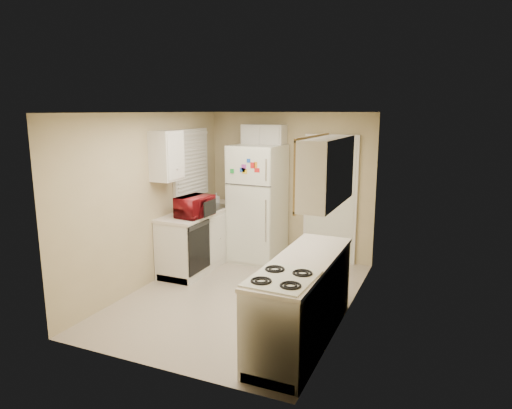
% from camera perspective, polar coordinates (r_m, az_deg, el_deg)
% --- Properties ---
extents(floor, '(3.80, 3.80, 0.00)m').
position_cam_1_polar(floor, '(6.21, -1.88, -11.33)').
color(floor, beige).
rests_on(floor, ground).
extents(ceiling, '(3.80, 3.80, 0.00)m').
position_cam_1_polar(ceiling, '(5.71, -2.04, 11.42)').
color(ceiling, white).
rests_on(ceiling, floor).
extents(wall_left, '(3.80, 3.80, 0.00)m').
position_cam_1_polar(wall_left, '(6.56, -13.07, 0.60)').
color(wall_left, tan).
rests_on(wall_left, floor).
extents(wall_right, '(3.80, 3.80, 0.00)m').
position_cam_1_polar(wall_right, '(5.41, 11.58, -1.67)').
color(wall_right, tan).
rests_on(wall_right, floor).
extents(wall_back, '(2.80, 2.80, 0.00)m').
position_cam_1_polar(wall_back, '(7.57, 4.23, 2.34)').
color(wall_back, tan).
rests_on(wall_back, floor).
extents(wall_front, '(2.80, 2.80, 0.00)m').
position_cam_1_polar(wall_front, '(4.26, -13.04, -5.35)').
color(wall_front, tan).
rests_on(wall_front, floor).
extents(left_counter, '(0.60, 1.80, 0.90)m').
position_cam_1_polar(left_counter, '(7.30, -6.70, -4.10)').
color(left_counter, silver).
rests_on(left_counter, floor).
extents(dishwasher, '(0.03, 0.58, 0.72)m').
position_cam_1_polar(dishwasher, '(6.65, -7.14, -5.33)').
color(dishwasher, black).
rests_on(dishwasher, floor).
extents(sink, '(0.54, 0.74, 0.16)m').
position_cam_1_polar(sink, '(7.32, -6.19, -0.73)').
color(sink, gray).
rests_on(sink, left_counter).
extents(microwave, '(0.57, 0.36, 0.36)m').
position_cam_1_polar(microwave, '(6.71, -7.65, -0.26)').
color(microwave, maroon).
rests_on(microwave, left_counter).
extents(soap_bottle, '(0.10, 0.10, 0.17)m').
position_cam_1_polar(soap_bottle, '(7.67, -4.98, 0.92)').
color(soap_bottle, beige).
rests_on(soap_bottle, left_counter).
extents(window_blinds, '(0.10, 0.98, 1.08)m').
position_cam_1_polar(window_blinds, '(7.33, -8.09, 5.11)').
color(window_blinds, silver).
rests_on(window_blinds, wall_left).
extents(upper_cabinet_left, '(0.30, 0.45, 0.70)m').
position_cam_1_polar(upper_cabinet_left, '(6.56, -11.11, 6.00)').
color(upper_cabinet_left, silver).
rests_on(upper_cabinet_left, wall_left).
extents(refrigerator, '(0.80, 0.78, 1.89)m').
position_cam_1_polar(refrigerator, '(7.40, 0.21, 0.14)').
color(refrigerator, silver).
rests_on(refrigerator, floor).
extents(cabinet_over_fridge, '(0.70, 0.30, 0.40)m').
position_cam_1_polar(cabinet_over_fridge, '(7.49, 1.02, 8.42)').
color(cabinet_over_fridge, silver).
rests_on(cabinet_over_fridge, wall_back).
extents(interior_door, '(0.86, 0.06, 2.08)m').
position_cam_1_polar(interior_door, '(7.37, 9.25, 0.54)').
color(interior_door, silver).
rests_on(interior_door, floor).
extents(right_counter, '(0.60, 2.00, 0.90)m').
position_cam_1_polar(right_counter, '(4.97, 5.78, -11.79)').
color(right_counter, silver).
rests_on(right_counter, floor).
extents(stove, '(0.60, 0.72, 0.85)m').
position_cam_1_polar(stove, '(4.46, 3.23, -15.01)').
color(stove, silver).
rests_on(stove, floor).
extents(upper_cabinet_right, '(0.30, 1.20, 0.70)m').
position_cam_1_polar(upper_cabinet_right, '(4.85, 8.89, 4.13)').
color(upper_cabinet_right, silver).
rests_on(upper_cabinet_right, wall_right).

